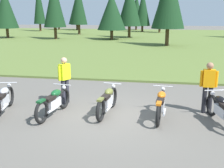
# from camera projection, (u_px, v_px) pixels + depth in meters

# --- Properties ---
(ground_plane) EXTENTS (140.00, 140.00, 0.00)m
(ground_plane) POSITION_uv_depth(u_px,v_px,m) (109.00, 116.00, 8.66)
(ground_plane) COLOR #605B54
(grass_moorland) EXTENTS (80.00, 44.00, 0.10)m
(grass_moorland) POSITION_uv_depth(u_px,v_px,m) (148.00, 39.00, 33.98)
(grass_moorland) COLOR #5B7033
(grass_moorland) RESTS_ON ground
(forest_treeline) EXTENTS (42.76, 28.99, 8.66)m
(forest_treeline) POSITION_uv_depth(u_px,v_px,m) (126.00, 7.00, 39.48)
(forest_treeline) COLOR #47331E
(forest_treeline) RESTS_ON ground
(motorcycle_silver) EXTENTS (0.75, 2.06, 0.88)m
(motorcycle_silver) POSITION_uv_depth(u_px,v_px,m) (3.00, 100.00, 8.89)
(motorcycle_silver) COLOR black
(motorcycle_silver) RESTS_ON ground
(motorcycle_british_green) EXTENTS (0.62, 2.09, 0.88)m
(motorcycle_british_green) POSITION_uv_depth(u_px,v_px,m) (54.00, 102.00, 8.66)
(motorcycle_british_green) COLOR black
(motorcycle_british_green) RESTS_ON ground
(motorcycle_olive) EXTENTS (0.62, 2.10, 0.88)m
(motorcycle_olive) POSITION_uv_depth(u_px,v_px,m) (107.00, 101.00, 8.80)
(motorcycle_olive) COLOR black
(motorcycle_olive) RESTS_ON ground
(motorcycle_orange) EXTENTS (0.62, 2.10, 0.88)m
(motorcycle_orange) POSITION_uv_depth(u_px,v_px,m) (161.00, 104.00, 8.45)
(motorcycle_orange) COLOR black
(motorcycle_orange) RESTS_ON ground
(motorcycle_black) EXTENTS (0.76, 2.06, 0.88)m
(motorcycle_black) POSITION_uv_depth(u_px,v_px,m) (222.00, 110.00, 7.96)
(motorcycle_black) COLOR black
(motorcycle_black) RESTS_ON ground
(rider_near_row_end) EXTENTS (0.37, 0.49, 1.67)m
(rider_near_row_end) POSITION_uv_depth(u_px,v_px,m) (65.00, 78.00, 9.71)
(rider_near_row_end) COLOR #2D2D38
(rider_near_row_end) RESTS_ON ground
(rider_checking_bike) EXTENTS (0.55, 0.23, 1.67)m
(rider_checking_bike) POSITION_uv_depth(u_px,v_px,m) (208.00, 85.00, 8.73)
(rider_checking_bike) COLOR black
(rider_checking_bike) RESTS_ON ground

